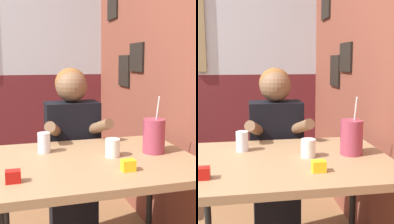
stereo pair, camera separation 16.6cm
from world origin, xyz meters
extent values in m
cube|color=brown|center=(1.48, 1.12, 1.35)|extent=(0.06, 4.24, 2.70)
cube|color=black|center=(1.44, 1.82, 1.75)|extent=(0.02, 0.27, 0.24)
cube|color=black|center=(1.44, 1.21, 1.27)|extent=(0.02, 0.26, 0.22)
cube|color=black|center=(1.44, 1.48, 1.16)|extent=(0.02, 0.25, 0.27)
cube|color=#93704C|center=(0.88, 0.34, 0.75)|extent=(0.99, 0.76, 0.04)
cylinder|color=black|center=(0.43, 0.69, 0.37)|extent=(0.04, 0.04, 0.73)
cylinder|color=black|center=(1.34, 0.69, 0.37)|extent=(0.04, 0.04, 0.73)
cube|color=black|center=(0.86, 0.87, 0.23)|extent=(0.31, 0.20, 0.47)
cube|color=black|center=(0.86, 0.87, 0.73)|extent=(0.34, 0.20, 0.52)
sphere|color=brown|center=(0.86, 0.90, 1.10)|extent=(0.21, 0.21, 0.21)
sphere|color=brown|center=(0.86, 0.87, 1.09)|extent=(0.20, 0.20, 0.20)
cylinder|color=brown|center=(0.73, 0.73, 0.84)|extent=(0.14, 0.27, 0.15)
cylinder|color=brown|center=(1.00, 0.73, 0.84)|extent=(0.14, 0.27, 0.15)
cylinder|color=#99384C|center=(1.20, 0.37, 0.86)|extent=(0.12, 0.12, 0.18)
cylinder|color=white|center=(1.22, 0.37, 1.00)|extent=(0.01, 0.04, 0.14)
cylinder|color=silver|center=(0.65, 0.52, 0.82)|extent=(0.07, 0.07, 0.11)
cylinder|color=silver|center=(0.97, 0.36, 0.82)|extent=(0.07, 0.07, 0.09)
cube|color=#B7140F|center=(0.48, 0.14, 0.80)|extent=(0.06, 0.04, 0.05)
cube|color=yellow|center=(0.97, 0.14, 0.80)|extent=(0.06, 0.04, 0.05)
camera|label=1|loc=(0.49, -1.08, 1.25)|focal=50.00mm
camera|label=2|loc=(0.66, -1.12, 1.25)|focal=50.00mm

